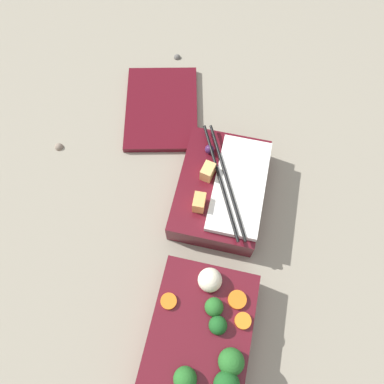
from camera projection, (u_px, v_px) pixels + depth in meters
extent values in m
plane|color=gray|center=(211.00, 255.00, 0.64)|extent=(3.00, 3.00, 0.00)
cube|color=#510F19|center=(200.00, 336.00, 0.56)|extent=(0.21, 0.15, 0.05)
sphere|color=#236023|center=(186.00, 379.00, 0.51)|extent=(0.03, 0.03, 0.03)
sphere|color=#236023|center=(214.00, 307.00, 0.55)|extent=(0.03, 0.03, 0.03)
sphere|color=#19511E|center=(218.00, 325.00, 0.54)|extent=(0.03, 0.03, 0.03)
sphere|color=#236023|center=(231.00, 362.00, 0.52)|extent=(0.04, 0.04, 0.04)
cylinder|color=orange|center=(237.00, 300.00, 0.56)|extent=(0.04, 0.04, 0.01)
cylinder|color=orange|center=(169.00, 301.00, 0.56)|extent=(0.03, 0.03, 0.01)
cylinder|color=orange|center=(243.00, 321.00, 0.55)|extent=(0.03, 0.03, 0.01)
sphere|color=beige|center=(210.00, 280.00, 0.56)|extent=(0.04, 0.04, 0.04)
cube|color=#510F19|center=(220.00, 189.00, 0.67)|extent=(0.21, 0.15, 0.05)
cube|color=white|center=(240.00, 185.00, 0.64)|extent=(0.18, 0.09, 0.01)
cube|color=#F4A356|center=(199.00, 202.00, 0.61)|extent=(0.03, 0.02, 0.03)
cube|color=#EAB266|center=(208.00, 172.00, 0.64)|extent=(0.03, 0.02, 0.03)
sphere|color=#381942|center=(209.00, 149.00, 0.66)|extent=(0.02, 0.02, 0.02)
cylinder|color=black|center=(224.00, 179.00, 0.63)|extent=(0.20, 0.10, 0.01)
cylinder|color=black|center=(220.00, 180.00, 0.63)|extent=(0.20, 0.10, 0.01)
cube|color=#510F19|center=(162.00, 108.00, 0.77)|extent=(0.23, 0.19, 0.01)
sphere|color=#7A6B5B|center=(59.00, 146.00, 0.73)|extent=(0.02, 0.02, 0.02)
sphere|color=#595651|center=(177.00, 56.00, 0.83)|extent=(0.01, 0.01, 0.01)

